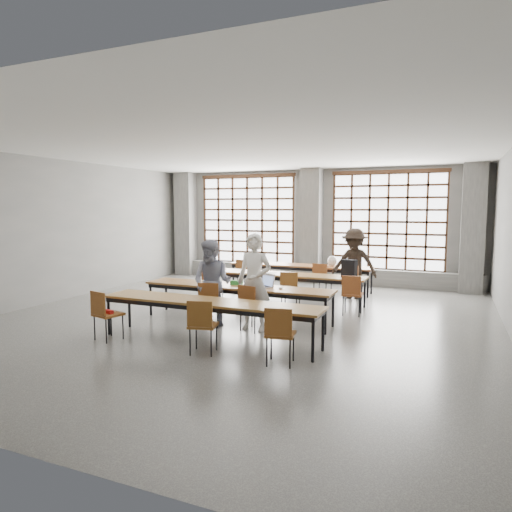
% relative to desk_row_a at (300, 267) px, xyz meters
% --- Properties ---
extents(floor, '(11.00, 11.00, 0.00)m').
position_rel_desk_row_a_xyz_m(floor, '(-0.13, -3.69, -0.66)').
color(floor, '#52524F').
rests_on(floor, ground).
extents(ceiling, '(11.00, 11.00, 0.00)m').
position_rel_desk_row_a_xyz_m(ceiling, '(-0.13, -3.69, 2.84)').
color(ceiling, silver).
rests_on(ceiling, floor).
extents(wall_back, '(10.00, 0.00, 10.00)m').
position_rel_desk_row_a_xyz_m(wall_back, '(-0.13, 1.81, 1.09)').
color(wall_back, slate).
rests_on(wall_back, floor).
extents(wall_left, '(0.00, 11.00, 11.00)m').
position_rel_desk_row_a_xyz_m(wall_left, '(-5.13, -3.69, 1.09)').
color(wall_left, slate).
rests_on(wall_left, floor).
extents(column_left, '(0.60, 0.55, 3.50)m').
position_rel_desk_row_a_xyz_m(column_left, '(-4.63, 1.53, 1.09)').
color(column_left, '#50504D').
rests_on(column_left, floor).
extents(column_mid, '(0.60, 0.55, 3.50)m').
position_rel_desk_row_a_xyz_m(column_mid, '(-0.13, 1.53, 1.09)').
color(column_mid, '#50504D').
rests_on(column_mid, floor).
extents(column_right, '(0.60, 0.55, 3.50)m').
position_rel_desk_row_a_xyz_m(column_right, '(4.37, 1.53, 1.09)').
color(column_right, '#50504D').
rests_on(column_right, floor).
extents(window_left, '(3.32, 0.12, 3.00)m').
position_rel_desk_row_a_xyz_m(window_left, '(-2.38, 1.73, 1.24)').
color(window_left, white).
rests_on(window_left, wall_back).
extents(window_right, '(3.32, 0.12, 3.00)m').
position_rel_desk_row_a_xyz_m(window_right, '(2.12, 1.73, 1.24)').
color(window_right, white).
rests_on(window_right, wall_back).
extents(sill_ledge, '(9.80, 0.35, 0.50)m').
position_rel_desk_row_a_xyz_m(sill_ledge, '(-0.13, 1.61, -0.41)').
color(sill_ledge, '#50504D').
rests_on(sill_ledge, floor).
extents(desk_row_a, '(4.00, 0.70, 0.73)m').
position_rel_desk_row_a_xyz_m(desk_row_a, '(0.00, 0.00, 0.00)').
color(desk_row_a, brown).
rests_on(desk_row_a, floor).
extents(desk_row_b, '(4.00, 0.70, 0.73)m').
position_rel_desk_row_a_xyz_m(desk_row_b, '(0.13, -1.79, 0.00)').
color(desk_row_b, brown).
rests_on(desk_row_b, floor).
extents(desk_row_c, '(4.00, 0.70, 0.73)m').
position_rel_desk_row_a_xyz_m(desk_row_c, '(-0.13, -3.79, 0.00)').
color(desk_row_c, brown).
rests_on(desk_row_c, floor).
extents(desk_row_d, '(4.00, 0.70, 0.73)m').
position_rel_desk_row_a_xyz_m(desk_row_d, '(0.08, -5.34, 0.00)').
color(desk_row_d, brown).
rests_on(desk_row_d, floor).
extents(chair_back_left, '(0.49, 0.49, 0.88)m').
position_rel_desk_row_a_xyz_m(chair_back_left, '(-1.41, -0.63, -0.13)').
color(chair_back_left, brown).
rests_on(chair_back_left, floor).
extents(chair_back_mid, '(0.48, 0.48, 0.88)m').
position_rel_desk_row_a_xyz_m(chair_back_mid, '(0.79, -0.63, -0.13)').
color(chair_back_mid, brown).
rests_on(chair_back_mid, floor).
extents(chair_back_right, '(0.48, 0.49, 0.88)m').
position_rel_desk_row_a_xyz_m(chair_back_right, '(1.59, -0.63, -0.13)').
color(chair_back_right, maroon).
rests_on(chair_back_right, floor).
extents(chair_mid_left, '(0.43, 0.43, 0.88)m').
position_rel_desk_row_a_xyz_m(chair_mid_left, '(-1.47, -2.42, -0.13)').
color(chair_mid_left, maroon).
rests_on(chair_mid_left, floor).
extents(chair_mid_centre, '(0.46, 0.47, 0.88)m').
position_rel_desk_row_a_xyz_m(chair_mid_centre, '(0.54, -2.42, -0.13)').
color(chair_mid_centre, brown).
rests_on(chair_mid_centre, floor).
extents(chair_mid_right, '(0.44, 0.45, 0.88)m').
position_rel_desk_row_a_xyz_m(chair_mid_right, '(1.93, -2.42, -0.13)').
color(chair_mid_right, brown).
rests_on(chair_mid_right, floor).
extents(chair_front_left, '(0.51, 0.51, 0.88)m').
position_rel_desk_row_a_xyz_m(chair_front_left, '(-0.42, -4.41, -0.13)').
color(chair_front_left, brown).
rests_on(chair_front_left, floor).
extents(chair_front_right, '(0.52, 0.52, 0.88)m').
position_rel_desk_row_a_xyz_m(chair_front_right, '(0.44, -4.41, -0.13)').
color(chair_front_right, brown).
rests_on(chair_front_right, floor).
extents(chair_near_left, '(0.51, 0.51, 0.88)m').
position_rel_desk_row_a_xyz_m(chair_near_left, '(-1.64, -5.97, -0.13)').
color(chair_near_left, brown).
rests_on(chair_near_left, floor).
extents(chair_near_mid, '(0.51, 0.51, 0.88)m').
position_rel_desk_row_a_xyz_m(chair_near_mid, '(0.29, -5.97, -0.13)').
color(chair_near_mid, brown).
rests_on(chair_near_mid, floor).
extents(chair_near_right, '(0.49, 0.49, 0.88)m').
position_rel_desk_row_a_xyz_m(chair_near_right, '(1.59, -5.97, -0.13)').
color(chair_near_right, brown).
rests_on(chair_near_right, floor).
extents(student_male, '(0.67, 0.45, 1.83)m').
position_rel_desk_row_a_xyz_m(student_male, '(0.47, -4.29, 0.25)').
color(student_male, white).
rests_on(student_male, floor).
extents(student_female, '(0.84, 0.66, 1.69)m').
position_rel_desk_row_a_xyz_m(student_female, '(-0.43, -4.29, 0.18)').
color(student_female, '#171D45').
rests_on(student_female, floor).
extents(student_back, '(1.19, 0.73, 1.79)m').
position_rel_desk_row_a_xyz_m(student_back, '(1.60, -0.50, 0.23)').
color(student_back, black).
rests_on(student_back, floor).
extents(laptop_front, '(0.46, 0.43, 0.26)m').
position_rel_desk_row_a_xyz_m(laptop_front, '(0.44, -3.68, 0.13)').
color(laptop_front, '#B7B7BC').
rests_on(laptop_front, desk_row_c).
extents(laptop_back, '(0.41, 0.37, 0.26)m').
position_rel_desk_row_a_xyz_m(laptop_back, '(1.34, 0.11, 0.13)').
color(laptop_back, '#B1B1B6').
rests_on(laptop_back, desk_row_a).
extents(mouse, '(0.11, 0.09, 0.04)m').
position_rel_desk_row_a_xyz_m(mouse, '(0.82, -3.81, 0.08)').
color(mouse, silver).
rests_on(mouse, desk_row_c).
extents(green_box, '(0.26, 0.12, 0.09)m').
position_rel_desk_row_a_xyz_m(green_box, '(-0.18, -3.71, 0.11)').
color(green_box, '#2A8034').
rests_on(green_box, desk_row_c).
extents(phone, '(0.13, 0.06, 0.01)m').
position_rel_desk_row_a_xyz_m(phone, '(0.05, -3.89, 0.07)').
color(phone, black).
rests_on(phone, desk_row_c).
extents(paper_sheet_a, '(0.35, 0.30, 0.00)m').
position_rel_desk_row_a_xyz_m(paper_sheet_a, '(-0.47, -1.74, 0.07)').
color(paper_sheet_a, silver).
rests_on(paper_sheet_a, desk_row_b).
extents(paper_sheet_b, '(0.33, 0.26, 0.00)m').
position_rel_desk_row_a_xyz_m(paper_sheet_b, '(-0.17, -1.84, 0.07)').
color(paper_sheet_b, white).
rests_on(paper_sheet_b, desk_row_b).
extents(backpack, '(0.35, 0.25, 0.40)m').
position_rel_desk_row_a_xyz_m(backpack, '(1.73, -1.74, 0.27)').
color(backpack, black).
rests_on(backpack, desk_row_b).
extents(plastic_bag, '(0.28, 0.24, 0.29)m').
position_rel_desk_row_a_xyz_m(plastic_bag, '(0.90, 0.05, 0.21)').
color(plastic_bag, white).
rests_on(plastic_bag, desk_row_a).
extents(red_pouch, '(0.21, 0.12, 0.06)m').
position_rel_desk_row_a_xyz_m(red_pouch, '(-1.62, -5.89, -0.16)').
color(red_pouch, red).
rests_on(red_pouch, chair_near_left).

